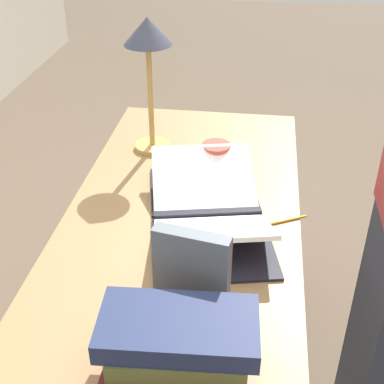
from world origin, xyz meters
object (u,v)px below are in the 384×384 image
at_px(open_book, 208,209).
at_px(book_stack_tall, 179,347).
at_px(coffee_mug, 216,160).
at_px(pencil, 280,221).
at_px(book_standing_upright, 191,274).
at_px(reading_lamp, 148,48).

height_order(open_book, book_stack_tall, book_stack_tall).
bearing_deg(coffee_mug, pencil, -139.24).
bearing_deg(book_standing_upright, open_book, 11.34).
relative_size(book_stack_tall, pencil, 2.06).
relative_size(open_book, coffee_mug, 4.90).
distance_m(book_stack_tall, reading_lamp, 0.97).
bearing_deg(pencil, open_book, 92.60).
relative_size(reading_lamp, coffee_mug, 3.63).
bearing_deg(coffee_mug, book_stack_tall, -179.56).
relative_size(reading_lamp, pencil, 2.99).
xyz_separation_m(book_standing_upright, coffee_mug, (0.60, 0.01, -0.06)).
bearing_deg(reading_lamp, open_book, -148.89).
height_order(reading_lamp, pencil, reading_lamp).
bearing_deg(coffee_mug, open_book, -179.50).
height_order(book_stack_tall, reading_lamp, reading_lamp).
xyz_separation_m(open_book, book_standing_upright, (-0.36, -0.01, 0.08)).
distance_m(book_stack_tall, book_standing_upright, 0.17).
bearing_deg(open_book, coffee_mug, -11.87).
bearing_deg(reading_lamp, coffee_mug, -122.00).
bearing_deg(pencil, reading_lamp, 48.86).
height_order(book_standing_upright, pencil, book_standing_upright).
relative_size(book_standing_upright, pencil, 1.46).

